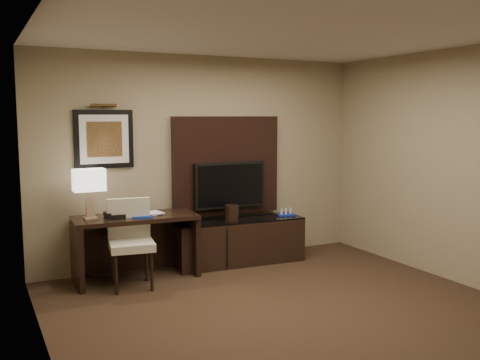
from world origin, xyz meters
TOP-DOWN VIEW (x-y plane):
  - floor at (0.00, 0.00)m, footprint 4.50×5.00m
  - ceiling at (0.00, 0.00)m, footprint 4.50×5.00m
  - wall_back at (0.00, 2.50)m, footprint 4.50×0.01m
  - wall_left at (-2.25, 0.00)m, footprint 0.01×5.00m
  - desk at (-1.05, 2.10)m, footprint 1.45×0.68m
  - credenza at (0.35, 2.15)m, footprint 1.73×0.58m
  - tv_wall_panel at (0.30, 2.44)m, footprint 1.50×0.12m
  - tv at (0.30, 2.34)m, footprint 1.00×0.08m
  - artwork at (-1.30, 2.48)m, footprint 0.70×0.04m
  - picture_light at (-1.30, 2.44)m, footprint 0.04×0.04m
  - desk_chair at (-1.18, 1.80)m, footprint 0.56×0.62m
  - table_lamp at (-1.55, 2.15)m, footprint 0.36×0.27m
  - desk_phone at (-1.30, 2.05)m, footprint 0.21×0.20m
  - blue_folder at (-0.98, 2.03)m, footprint 0.30×0.36m
  - book at (-0.91, 2.09)m, footprint 0.18×0.05m
  - ice_bucket at (0.22, 2.12)m, footprint 0.20×0.20m
  - minibar_tray at (1.03, 2.10)m, footprint 0.26×0.20m

SIDE VIEW (x-z plane):
  - floor at x=0.00m, z-range -0.01..0.00m
  - credenza at x=0.35m, z-range 0.00..0.59m
  - desk at x=-1.05m, z-range 0.00..0.76m
  - desk_chair at x=-1.18m, z-range 0.00..1.00m
  - minibar_tray at x=1.03m, z-range 0.59..0.67m
  - ice_bucket at x=0.22m, z-range 0.59..0.79m
  - blue_folder at x=-0.98m, z-range 0.76..0.78m
  - desk_phone at x=-1.30m, z-range 0.76..0.86m
  - book at x=-0.91m, z-range 0.76..1.01m
  - tv at x=0.30m, z-range 0.72..1.32m
  - table_lamp at x=-1.55m, z-range 0.76..1.28m
  - tv_wall_panel at x=0.30m, z-range 0.62..1.92m
  - wall_back at x=0.00m, z-range 0.00..2.70m
  - wall_left at x=-2.25m, z-range 0.00..2.70m
  - artwork at x=-1.30m, z-range 1.30..2.00m
  - picture_light at x=-1.30m, z-range 1.90..2.20m
  - ceiling at x=0.00m, z-range 2.70..2.71m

